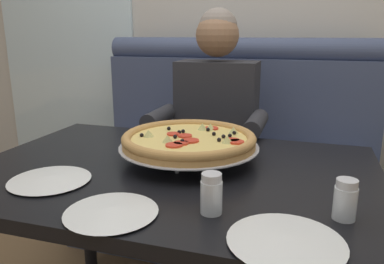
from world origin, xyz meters
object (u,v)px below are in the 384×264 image
(booth_bench, at_px, (228,169))
(diner_main, at_px, (212,127))
(pizza, at_px, (189,140))
(plate_near_right, at_px, (111,210))
(plate_near_left, at_px, (50,178))
(plate_far_side, at_px, (286,239))
(shaker_oregano, at_px, (211,196))
(dining_table, at_px, (172,191))
(shaker_parmesan, at_px, (345,202))
(patio_chair, at_px, (125,100))

(booth_bench, xyz_separation_m, diner_main, (-0.03, -0.27, 0.31))
(pizza, relative_size, plate_near_right, 2.07)
(booth_bench, relative_size, plate_near_left, 6.79)
(pizza, bearing_deg, booth_bench, 92.34)
(plate_near_right, distance_m, plate_far_side, 0.42)
(shaker_oregano, distance_m, plate_near_right, 0.25)
(diner_main, bearing_deg, plate_far_side, -67.45)
(pizza, bearing_deg, dining_table, -111.59)
(dining_table, relative_size, diner_main, 1.04)
(dining_table, distance_m, pizza, 0.18)
(diner_main, bearing_deg, plate_near_right, -89.75)
(pizza, xyz_separation_m, shaker_parmesan, (0.48, -0.29, -0.03))
(plate_near_right, height_order, patio_chair, patio_chair)
(shaker_parmesan, bearing_deg, plate_far_side, -129.03)
(dining_table, relative_size, shaker_parmesan, 13.29)
(dining_table, height_order, diner_main, diner_main)
(diner_main, bearing_deg, pizza, -83.48)
(plate_near_left, height_order, plate_far_side, same)
(diner_main, relative_size, plate_far_side, 5.11)
(plate_near_right, bearing_deg, booth_bench, 88.81)
(shaker_oregano, bearing_deg, dining_table, 127.07)
(dining_table, height_order, plate_near_left, plate_near_left)
(plate_near_right, bearing_deg, diner_main, 90.25)
(booth_bench, xyz_separation_m, pizza, (0.03, -0.83, 0.40))
(diner_main, xyz_separation_m, plate_far_side, (0.42, -1.01, 0.03))
(booth_bench, xyz_separation_m, plate_far_side, (0.39, -1.28, 0.34))
(dining_table, bearing_deg, shaker_parmesan, -21.95)
(shaker_parmesan, height_order, plate_near_right, shaker_parmesan)
(shaker_parmesan, bearing_deg, plate_near_right, -165.14)
(plate_near_right, height_order, plate_far_side, same)
(diner_main, distance_m, pizza, 0.58)
(booth_bench, xyz_separation_m, shaker_oregano, (0.20, -1.19, 0.37))
(dining_table, bearing_deg, plate_near_right, -94.32)
(dining_table, distance_m, shaker_oregano, 0.36)
(shaker_parmesan, bearing_deg, booth_bench, 114.50)
(booth_bench, relative_size, dining_table, 1.23)
(booth_bench, distance_m, plate_far_side, 1.38)
(pizza, height_order, patio_chair, patio_chair)
(diner_main, bearing_deg, plate_near_left, -107.46)
(shaker_oregano, xyz_separation_m, patio_chair, (-1.50, 2.44, -0.25))
(plate_far_side, bearing_deg, booth_bench, 106.94)
(plate_near_left, distance_m, plate_far_side, 0.71)
(shaker_parmesan, relative_size, plate_near_right, 0.43)
(pizza, bearing_deg, plate_near_right, -97.89)
(shaker_parmesan, xyz_separation_m, patio_chair, (-1.80, 2.37, -0.25))
(booth_bench, bearing_deg, shaker_parmesan, -65.50)
(diner_main, height_order, shaker_oregano, diner_main)
(booth_bench, height_order, diner_main, diner_main)
(plate_near_left, bearing_deg, booth_bench, 75.00)
(plate_near_left, xyz_separation_m, patio_chair, (-0.99, 2.39, -0.21))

